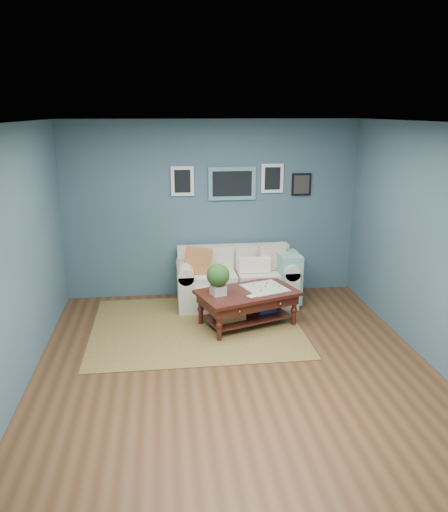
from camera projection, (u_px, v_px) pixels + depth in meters
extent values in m
plane|color=brown|center=(235.00, 369.00, 5.65)|extent=(5.00, 5.00, 0.00)
plane|color=white|center=(237.00, 123.00, 4.89)|extent=(5.00, 5.00, 0.00)
cube|color=#385765|center=(212.00, 210.00, 7.65)|extent=(4.50, 0.02, 2.70)
cube|color=#385765|center=(299.00, 374.00, 2.89)|extent=(4.50, 0.02, 2.70)
cube|color=#385765|center=(14.00, 262.00, 5.00)|extent=(0.02, 5.00, 2.70)
cube|color=#385765|center=(436.00, 248.00, 5.53)|extent=(0.02, 5.00, 2.70)
cube|color=#5C949B|center=(232.00, 184.00, 7.55)|extent=(0.72, 0.03, 0.50)
cube|color=black|center=(232.00, 184.00, 7.53)|extent=(0.60, 0.01, 0.38)
cube|color=white|center=(182.00, 181.00, 7.45)|extent=(0.34, 0.03, 0.44)
cube|color=white|center=(272.00, 178.00, 7.60)|extent=(0.34, 0.03, 0.44)
cube|color=black|center=(301.00, 184.00, 7.68)|extent=(0.30, 0.03, 0.34)
cube|color=brown|center=(196.00, 327.00, 6.73)|extent=(2.78, 2.22, 0.01)
cube|color=beige|center=(236.00, 291.00, 7.52)|extent=(1.31, 0.81, 0.39)
cube|color=beige|center=(233.00, 259.00, 7.70)|extent=(1.72, 0.20, 0.44)
cube|color=beige|center=(185.00, 288.00, 7.41)|extent=(0.22, 0.81, 0.57)
cube|color=beige|center=(286.00, 283.00, 7.59)|extent=(0.22, 0.81, 0.57)
cylinder|color=beige|center=(185.00, 269.00, 7.33)|extent=(0.24, 0.81, 0.24)
cylinder|color=beige|center=(286.00, 265.00, 7.51)|extent=(0.24, 0.81, 0.24)
cube|color=beige|center=(213.00, 277.00, 7.36)|extent=(0.66, 0.52, 0.12)
cube|color=beige|center=(260.00, 275.00, 7.44)|extent=(0.66, 0.52, 0.12)
cube|color=beige|center=(211.00, 258.00, 7.54)|extent=(0.66, 0.11, 0.33)
cube|color=beige|center=(257.00, 256.00, 7.62)|extent=(0.66, 0.11, 0.33)
cube|color=orange|center=(198.00, 261.00, 7.27)|extent=(0.45, 0.16, 0.44)
cube|color=white|center=(273.00, 257.00, 7.46)|extent=(0.44, 0.17, 0.43)
cube|color=white|center=(254.00, 265.00, 7.34)|extent=(0.46, 0.11, 0.22)
cube|color=#7DB9B5|center=(288.00, 277.00, 7.44)|extent=(0.31, 0.51, 0.74)
cube|color=#360E0C|center=(247.00, 293.00, 6.69)|extent=(1.47, 1.14, 0.04)
cube|color=#360E0C|center=(247.00, 299.00, 6.71)|extent=(1.36, 1.03, 0.13)
cube|color=#360E0C|center=(247.00, 316.00, 6.79)|extent=(1.22, 0.89, 0.03)
sphere|color=gold|center=(240.00, 311.00, 6.29)|extent=(0.03, 0.03, 0.03)
sphere|color=gold|center=(280.00, 304.00, 6.54)|extent=(0.03, 0.03, 0.03)
cylinder|color=#360E0C|center=(219.00, 325.00, 6.27)|extent=(0.06, 0.06, 0.44)
cylinder|color=#360E0C|center=(294.00, 310.00, 6.74)|extent=(0.06, 0.06, 0.44)
cylinder|color=#360E0C|center=(201.00, 309.00, 6.77)|extent=(0.06, 0.06, 0.44)
cylinder|color=#360E0C|center=(272.00, 296.00, 7.25)|extent=(0.06, 0.06, 0.44)
cube|color=beige|center=(218.00, 290.00, 6.54)|extent=(0.22, 0.22, 0.13)
sphere|color=#264618|center=(218.00, 275.00, 6.48)|extent=(0.30, 0.30, 0.30)
cube|color=silver|center=(265.00, 288.00, 6.80)|extent=(0.66, 0.66, 0.01)
cube|color=tan|center=(229.00, 311.00, 6.64)|extent=(0.43, 0.36, 0.22)
cube|color=navy|center=(266.00, 307.00, 6.91)|extent=(0.31, 0.27, 0.12)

